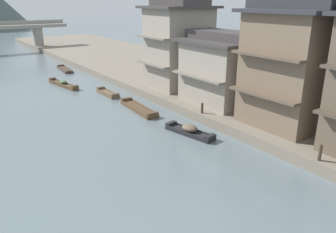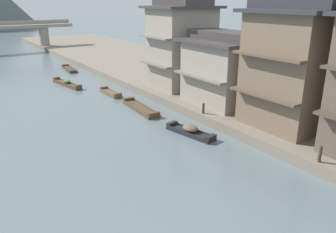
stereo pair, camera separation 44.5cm
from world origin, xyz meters
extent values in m
cube|color=slate|center=(16.25, 30.00, 0.37)|extent=(18.00, 110.00, 0.75)
cube|color=#232326|center=(5.13, 16.02, 0.13)|extent=(1.77, 4.18, 0.25)
cube|color=#232326|center=(4.77, 17.87, 0.37)|extent=(0.96, 0.53, 0.23)
cube|color=#232326|center=(5.50, 14.18, 0.37)|extent=(0.96, 0.53, 0.23)
cube|color=#232326|center=(4.68, 15.93, 0.29)|extent=(0.76, 3.51, 0.08)
cube|color=#232326|center=(5.59, 16.11, 0.29)|extent=(0.76, 3.51, 0.08)
ellipsoid|color=brown|center=(5.13, 16.02, 0.50)|extent=(1.14, 1.42, 0.50)
cube|color=#423328|center=(5.45, 44.48, 0.10)|extent=(1.55, 5.34, 0.20)
cube|color=#423328|center=(5.68, 46.95, 0.29)|extent=(1.00, 0.45, 0.18)
cube|color=#423328|center=(5.23, 42.00, 0.29)|extent=(1.00, 0.45, 0.18)
cube|color=#423328|center=(4.96, 44.52, 0.24)|extent=(0.51, 4.75, 0.08)
cube|color=#423328|center=(5.95, 44.43, 0.24)|extent=(0.51, 4.75, 0.08)
cube|color=brown|center=(2.30, 35.63, 0.15)|extent=(1.69, 5.65, 0.29)
cube|color=brown|center=(1.87, 38.24, 0.42)|extent=(0.77, 0.47, 0.26)
cube|color=brown|center=(2.73, 33.02, 0.42)|extent=(0.77, 0.47, 0.26)
cube|color=brown|center=(1.94, 35.57, 0.33)|extent=(0.90, 5.04, 0.08)
cube|color=brown|center=(2.66, 35.69, 0.33)|extent=(0.90, 5.04, 0.08)
ellipsoid|color=#4C6B42|center=(2.30, 35.63, 0.49)|extent=(0.88, 1.11, 0.40)
cube|color=brown|center=(4.87, 29.35, 0.13)|extent=(0.95, 3.66, 0.27)
cube|color=brown|center=(4.85, 31.03, 0.39)|extent=(0.83, 0.37, 0.24)
cube|color=brown|center=(4.88, 27.68, 0.39)|extent=(0.83, 0.37, 0.24)
cube|color=brown|center=(4.44, 29.35, 0.31)|extent=(0.10, 3.16, 0.08)
cube|color=brown|center=(5.29, 29.36, 0.31)|extent=(0.10, 3.16, 0.08)
cube|color=brown|center=(4.91, 23.07, 0.14)|extent=(1.46, 5.45, 0.27)
cube|color=brown|center=(5.06, 25.61, 0.40)|extent=(1.04, 0.42, 0.25)
cube|color=brown|center=(4.76, 20.53, 0.40)|extent=(1.04, 0.42, 0.25)
cube|color=brown|center=(4.38, 23.10, 0.31)|extent=(0.38, 4.88, 0.08)
cube|color=brown|center=(5.44, 23.04, 0.31)|extent=(0.38, 4.88, 0.08)
cube|color=#75604C|center=(10.73, 12.32, 4.65)|extent=(4.31, 5.41, 7.80)
cube|color=brown|center=(8.23, 12.32, 3.35)|extent=(0.70, 5.41, 0.16)
cube|color=brown|center=(8.23, 12.32, 5.95)|extent=(0.70, 5.41, 0.16)
cube|color=#2D2D33|center=(10.73, 12.32, 8.67)|extent=(5.21, 6.31, 0.24)
cube|color=#2D2D33|center=(10.73, 12.32, 9.14)|extent=(2.58, 6.31, 0.70)
cube|color=gray|center=(11.07, 19.11, 3.35)|extent=(4.98, 5.99, 5.20)
cube|color=gray|center=(8.23, 19.11, 3.35)|extent=(0.70, 5.99, 0.16)
cube|color=#3D3838|center=(11.07, 19.11, 6.07)|extent=(5.88, 6.89, 0.24)
cube|color=#3D3838|center=(11.07, 19.11, 6.54)|extent=(2.99, 6.89, 0.70)
cube|color=gray|center=(11.40, 25.87, 4.65)|extent=(5.65, 4.83, 7.80)
cube|color=gray|center=(8.23, 25.87, 3.35)|extent=(0.70, 4.83, 0.16)
cube|color=gray|center=(8.23, 25.87, 5.95)|extent=(0.70, 4.83, 0.16)
cube|color=#3D3838|center=(11.40, 25.87, 8.67)|extent=(6.55, 5.73, 0.24)
cube|color=#3D3838|center=(11.40, 25.87, 9.14)|extent=(3.39, 5.73, 0.70)
cylinder|color=#473828|center=(7.60, 7.39, 1.23)|extent=(0.20, 0.20, 0.97)
cylinder|color=#473828|center=(7.60, 17.57, 1.16)|extent=(0.20, 0.20, 0.83)
cylinder|color=gray|center=(8.15, 67.26, 2.13)|extent=(1.80, 1.80, 4.26)
camera|label=1|loc=(-9.16, -1.62, 9.36)|focal=35.63mm
camera|label=2|loc=(-8.79, -1.87, 9.36)|focal=35.63mm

